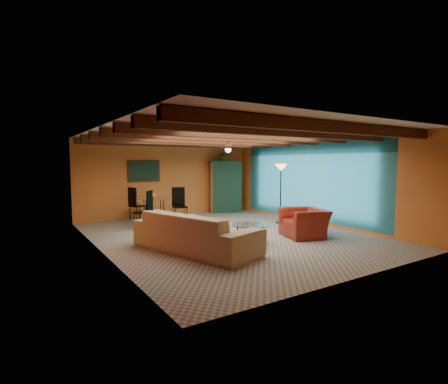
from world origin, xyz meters
TOP-DOWN VIEW (x-y plane):
  - room at (0.00, 0.11)m, footprint 6.52×8.01m
  - sofa at (-1.48, -0.96)m, footprint 2.01×3.16m
  - armchair at (1.59, -1.21)m, footprint 1.30×1.39m
  - coffee_table at (0.00, -0.99)m, footprint 1.19×1.19m
  - dining_table at (-1.02, 2.77)m, footprint 2.59×2.59m
  - armoire at (2.20, 3.70)m, footprint 1.22×0.90m
  - floor_lamp at (2.45, 0.67)m, footprint 0.51×0.51m
  - ceiling_fan at (0.00, 0.00)m, footprint 1.50×1.50m
  - painting at (-0.90, 3.96)m, footprint 1.05×0.03m
  - potted_plant at (2.20, 3.70)m, footprint 0.47×0.41m
  - vase at (-1.02, 2.77)m, footprint 0.20×0.20m

SIDE VIEW (x-z plane):
  - coffee_table at x=0.00m, z-range 0.00..0.46m
  - armchair at x=1.59m, z-range 0.00..0.74m
  - sofa at x=-1.48m, z-range 0.00..0.86m
  - dining_table at x=-1.02m, z-range 0.00..1.14m
  - floor_lamp at x=2.45m, z-range 0.00..1.90m
  - armoire at x=2.20m, z-range 0.00..1.93m
  - vase at x=-1.02m, z-range 1.14..1.31m
  - painting at x=-0.90m, z-range 1.32..1.97m
  - potted_plant at x=2.20m, z-range 1.93..2.43m
  - ceiling_fan at x=0.00m, z-range 2.14..2.58m
  - room at x=0.00m, z-range 1.01..3.72m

